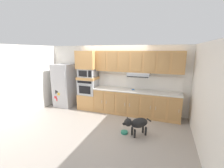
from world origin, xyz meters
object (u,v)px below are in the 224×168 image
refrigerator (64,85)px  dog_food_bowl (124,132)px  built_in_oven (88,87)px  screwdriver (133,90)px  dog (137,123)px  microwave (88,73)px

refrigerator → dog_food_bowl: 3.37m
refrigerator → built_in_oven: (1.09, 0.07, 0.02)m
screwdriver → dog: size_ratio=0.22×
screwdriver → built_in_oven: bearing=-179.2°
dog_food_bowl → microwave: bearing=143.4°
screwdriver → dog_food_bowl: 1.69m
refrigerator → screwdriver: bearing=1.8°
built_in_oven → screwdriver: (1.80, 0.02, 0.03)m
built_in_oven → dog: (2.23, -1.40, -0.53)m
refrigerator → dog_food_bowl: (2.98, -1.33, -0.85)m
microwave → dog_food_bowl: bearing=-36.6°
refrigerator → screwdriver: (2.89, 0.09, 0.05)m
refrigerator → microwave: refrigerator is taller
refrigerator → dog: bearing=-21.9°
refrigerator → built_in_oven: bearing=3.6°
screwdriver → dog: bearing=-73.2°
screwdriver → dog: screwdriver is taller
refrigerator → screwdriver: size_ratio=10.96×
microwave → dog: (2.23, -1.40, -1.09)m
built_in_oven → microwave: bearing=-0.8°
screwdriver → dog_food_bowl: (0.08, -1.42, -0.90)m
microwave → dog_food_bowl: 2.75m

